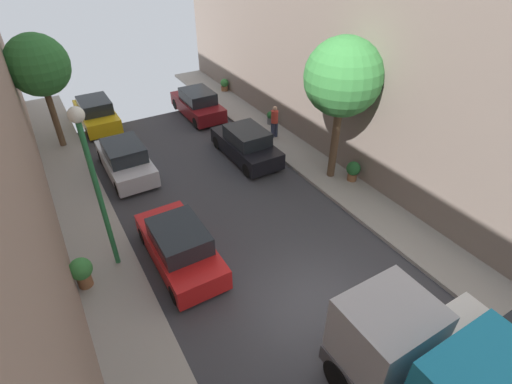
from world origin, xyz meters
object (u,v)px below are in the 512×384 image
(parked_car_left_3, at_px, (96,113))
(parked_car_left_2, at_px, (125,160))
(pedestrian, at_px, (275,121))
(potted_plant_0, at_px, (225,85))
(street_tree_1, at_px, (343,78))
(parked_car_left_1, at_px, (180,246))
(lamp_post, at_px, (92,170))
(potted_plant_1, at_px, (270,117))
(potted_plant_2, at_px, (81,271))
(potted_plant_5, at_px, (353,170))
(parked_car_right_4, at_px, (198,104))
(street_tree_0, at_px, (38,66))
(parked_car_right_3, at_px, (246,144))

(parked_car_left_3, bearing_deg, parked_car_left_2, -90.00)
(pedestrian, distance_m, potted_plant_0, 7.43)
(parked_car_left_3, relative_size, street_tree_1, 0.70)
(parked_car_left_1, relative_size, potted_plant_0, 5.34)
(pedestrian, xyz_separation_m, potted_plant_0, (0.82, 7.36, -0.52))
(parked_car_left_2, distance_m, lamp_post, 6.69)
(potted_plant_1, relative_size, potted_plant_2, 0.67)
(street_tree_1, relative_size, potted_plant_0, 7.65)
(lamp_post, bearing_deg, potted_plant_5, -1.29)
(potted_plant_0, bearing_deg, parked_car_right_4, -140.18)
(street_tree_0, xyz_separation_m, lamp_post, (0.24, -9.77, -0.37))
(parked_car_right_4, relative_size, potted_plant_0, 5.34)
(parked_car_right_4, distance_m, street_tree_0, 8.30)
(parked_car_right_3, xyz_separation_m, street_tree_0, (-7.54, 5.68, 3.45))
(parked_car_right_4, relative_size, pedestrian, 2.44)
(street_tree_0, bearing_deg, potted_plant_1, -17.52)
(parked_car_left_1, relative_size, parked_car_right_4, 1.00)
(parked_car_left_1, xyz_separation_m, street_tree_0, (-2.14, 10.73, 3.45))
(parked_car_left_2, height_order, parked_car_right_4, same)
(parked_car_left_1, relative_size, lamp_post, 0.76)
(pedestrian, distance_m, lamp_post, 11.09)
(parked_car_right_3, relative_size, potted_plant_5, 4.68)
(pedestrian, distance_m, potted_plant_2, 11.98)
(street_tree_1, xyz_separation_m, potted_plant_2, (-10.80, -1.07, -3.82))
(parked_car_left_3, distance_m, pedestrian, 10.03)
(parked_car_left_2, xyz_separation_m, potted_plant_1, (8.30, 0.85, -0.19))
(pedestrian, bearing_deg, parked_car_left_2, 175.36)
(parked_car_right_3, relative_size, potted_plant_0, 5.34)
(street_tree_0, bearing_deg, parked_car_left_3, 39.27)
(parked_car_right_3, distance_m, pedestrian, 2.42)
(potted_plant_2, distance_m, potted_plant_5, 11.35)
(street_tree_1, xyz_separation_m, lamp_post, (-9.67, -0.57, -0.79))
(parked_car_left_3, xyz_separation_m, potted_plant_0, (8.43, 0.84, -0.17))
(parked_car_left_2, relative_size, potted_plant_2, 3.93)
(parked_car_left_2, distance_m, potted_plant_5, 10.17)
(potted_plant_5, bearing_deg, parked_car_left_3, 125.27)
(street_tree_1, bearing_deg, parked_car_left_3, 125.34)
(potted_plant_1, xyz_separation_m, potted_plant_5, (0.01, -6.70, 0.13))
(parked_car_left_2, xyz_separation_m, potted_plant_5, (8.31, -5.85, -0.06))
(street_tree_0, bearing_deg, parked_car_right_3, -36.99)
(pedestrian, relative_size, street_tree_1, 0.29)
(street_tree_0, distance_m, potted_plant_5, 14.89)
(parked_car_left_3, xyz_separation_m, parked_car_right_4, (5.40, -1.68, 0.00))
(parked_car_left_1, distance_m, potted_plant_0, 15.77)
(parked_car_left_1, height_order, lamp_post, lamp_post)
(parked_car_left_2, height_order, lamp_post, lamp_post)
(parked_car_left_2, distance_m, parked_car_left_3, 5.90)
(parked_car_right_4, bearing_deg, potted_plant_2, -129.19)
(potted_plant_0, xyz_separation_m, potted_plant_5, (-0.12, -12.59, 0.10))
(street_tree_1, height_order, potted_plant_0, street_tree_1)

